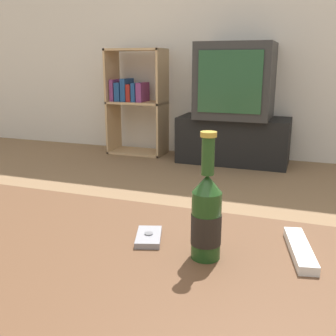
# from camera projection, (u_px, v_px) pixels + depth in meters

# --- Properties ---
(back_wall) EXTENTS (8.00, 0.05, 2.60)m
(back_wall) POSITION_uv_depth(u_px,v_px,m) (267.00, 10.00, 3.37)
(back_wall) COLOR silver
(back_wall) RESTS_ON ground_plane
(coffee_table) EXTENTS (1.34, 0.66, 0.47)m
(coffee_table) POSITION_uv_depth(u_px,v_px,m) (87.00, 280.00, 0.86)
(coffee_table) COLOR brown
(coffee_table) RESTS_ON ground_plane
(tv_stand) EXTENTS (0.95, 0.41, 0.40)m
(tv_stand) POSITION_uv_depth(u_px,v_px,m) (233.00, 140.00, 3.47)
(tv_stand) COLOR black
(tv_stand) RESTS_ON ground_plane
(television) EXTENTS (0.62, 0.55, 0.62)m
(television) POSITION_uv_depth(u_px,v_px,m) (236.00, 81.00, 3.33)
(television) COLOR #2D2D2D
(television) RESTS_ON tv_stand
(bookshelf) EXTENTS (0.54, 0.30, 0.99)m
(bookshelf) POSITION_uv_depth(u_px,v_px,m) (134.00, 99.00, 3.76)
(bookshelf) COLOR tan
(bookshelf) RESTS_ON ground_plane
(beer_bottle) EXTENTS (0.06, 0.06, 0.27)m
(beer_bottle) POSITION_uv_depth(u_px,v_px,m) (206.00, 216.00, 0.80)
(beer_bottle) COLOR #1E4219
(beer_bottle) RESTS_ON coffee_table
(cell_phone) EXTENTS (0.08, 0.11, 0.02)m
(cell_phone) POSITION_uv_depth(u_px,v_px,m) (149.00, 237.00, 0.90)
(cell_phone) COLOR gray
(cell_phone) RESTS_ON coffee_table
(remote_control) EXTENTS (0.08, 0.19, 0.02)m
(remote_control) POSITION_uv_depth(u_px,v_px,m) (300.00, 249.00, 0.84)
(remote_control) COLOR white
(remote_control) RESTS_ON coffee_table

